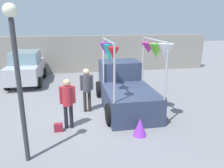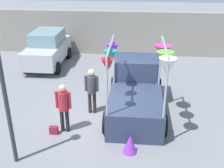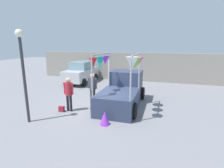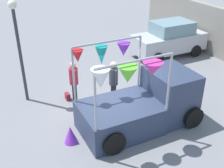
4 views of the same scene
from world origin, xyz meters
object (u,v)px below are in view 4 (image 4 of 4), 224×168
person_customer (74,78)px  handbag (68,96)px  vendor_truck (146,101)px  street_lamp (18,39)px  person_vendor (113,79)px  parked_car (169,39)px  folded_kite_bundle_violet (71,135)px

person_customer → handbag: person_customer is taller
vendor_truck → street_lamp: 5.16m
person_vendor → street_lamp: 3.81m
vendor_truck → parked_car: 6.71m
handbag → street_lamp: bearing=-116.2°
folded_kite_bundle_violet → person_customer: bearing=157.1°
person_vendor → handbag: person_vendor is taller
parked_car → handbag: parked_car is taller
person_customer → person_vendor: person_vendor is taller
person_customer → street_lamp: size_ratio=0.44×
parked_car → folded_kite_bundle_violet: size_ratio=6.67×
street_lamp → folded_kite_bundle_violet: size_ratio=6.60×
handbag → vendor_truck: bearing=35.4°
vendor_truck → person_customer: 2.97m
handbag → person_customer: bearing=29.7°
person_customer → person_vendor: bearing=61.3°
street_lamp → parked_car: bearing=100.0°
person_customer → street_lamp: bearing=-122.7°
vendor_truck → folded_kite_bundle_violet: (-0.13, -2.70, -0.57)m
street_lamp → folded_kite_bundle_violet: bearing=12.1°
parked_car → folded_kite_bundle_violet: parked_car is taller
parked_car → person_vendor: (3.22, -5.02, 0.15)m
vendor_truck → handbag: size_ratio=14.63×
person_vendor → folded_kite_bundle_violet: person_vendor is taller
handbag → street_lamp: size_ratio=0.07×
person_customer → folded_kite_bundle_violet: 2.57m
person_customer → folded_kite_bundle_violet: bearing=-22.9°
street_lamp → handbag: bearing=63.8°
parked_car → handbag: bearing=-71.9°
parked_car → street_lamp: street_lamp is taller
parked_car → vendor_truck: bearing=-43.3°
person_customer → vendor_truck: bearing=36.2°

